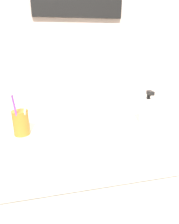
{
  "coord_description": "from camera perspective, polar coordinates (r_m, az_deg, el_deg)",
  "views": [
    {
      "loc": [
        -0.19,
        -0.78,
        1.25
      ],
      "look_at": [
        -0.02,
        -0.03,
        0.97
      ],
      "focal_mm": 32.1,
      "sensor_mm": 36.0,
      "label": 1
    }
  ],
  "objects": [
    {
      "name": "soap_dispenser",
      "position": [
        0.95,
        16.08,
        0.29
      ],
      "size": [
        0.06,
        0.06,
        0.16
      ],
      "color": "white",
      "rests_on": "vanity_counter"
    },
    {
      "name": "toothbrush_cup",
      "position": [
        0.86,
        -18.92,
        -2.93
      ],
      "size": [
        0.07,
        0.07,
        0.1
      ],
      "primitive_type": "cylinder",
      "color": "orange",
      "rests_on": "vanity_counter"
    },
    {
      "name": "toothbrush_white",
      "position": [
        0.82,
        -17.98,
        0.21
      ],
      "size": [
        0.04,
        0.04,
        0.18
      ],
      "color": "white",
      "rests_on": "toothbrush_cup"
    },
    {
      "name": "toothbrush_purple",
      "position": [
        0.81,
        -20.4,
        0.55
      ],
      "size": [
        0.02,
        0.06,
        0.2
      ],
      "color": "purple",
      "rests_on": "toothbrush_cup"
    },
    {
      "name": "faucet",
      "position": [
        1.0,
        -2.22,
        0.85
      ],
      "size": [
        0.02,
        0.15,
        0.1
      ],
      "color": "silver",
      "rests_on": "sink_basin"
    },
    {
      "name": "sink_basin",
      "position": [
        0.85,
        0.45,
        -9.07
      ],
      "size": [
        0.44,
        0.44,
        0.12
      ],
      "color": "white",
      "rests_on": "vanity_counter"
    },
    {
      "name": "vanity_counter",
      "position": [
        1.14,
        0.76,
        -25.24
      ],
      "size": [
        0.93,
        0.63,
        0.88
      ],
      "color": "silver",
      "rests_on": "ground"
    },
    {
      "name": "tiled_wall_back",
      "position": [
        1.15,
        -3.36,
        17.47
      ],
      "size": [
        2.13,
        0.04,
        2.4
      ],
      "primitive_type": "cube",
      "color": "beige",
      "rests_on": "ground"
    }
  ]
}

